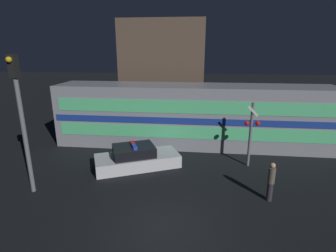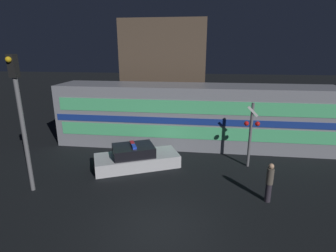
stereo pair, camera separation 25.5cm
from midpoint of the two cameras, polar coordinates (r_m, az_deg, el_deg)
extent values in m
plane|color=black|center=(9.91, -2.11, -21.42)|extent=(120.00, 120.00, 0.00)
cube|color=gray|center=(16.98, 5.09, 2.31)|extent=(17.43, 2.94, 3.90)
cube|color=#193899|center=(15.55, 4.93, 0.99)|extent=(17.08, 0.03, 0.39)
cube|color=#59D88C|center=(15.75, 4.87, -1.47)|extent=(16.56, 0.02, 0.78)
cube|color=#59D88C|center=(15.35, 5.01, 4.08)|extent=(16.56, 0.02, 0.78)
cube|color=silver|center=(14.24, -7.17, -7.51)|extent=(4.74, 3.43, 0.66)
cube|color=black|center=(13.98, -7.96, -5.37)|extent=(2.57, 2.30, 0.53)
cube|color=blue|center=(13.62, -7.82, -4.51)|extent=(0.40, 0.57, 0.12)
cube|color=red|center=(14.11, -8.21, -3.76)|extent=(0.40, 0.57, 0.12)
cylinder|color=#2D2833|center=(11.90, 20.65, -13.23)|extent=(0.24, 0.24, 0.81)
cylinder|color=#595147|center=(11.56, 21.02, -10.02)|extent=(0.29, 0.29, 0.67)
sphere|color=tan|center=(11.38, 21.25, -8.00)|extent=(0.22, 0.22, 0.22)
cylinder|color=slate|center=(14.36, 17.00, -1.92)|extent=(0.15, 0.15, 3.47)
sphere|color=red|center=(13.97, 16.24, 0.62)|extent=(0.25, 0.25, 0.25)
sphere|color=red|center=(14.07, 18.43, 0.54)|extent=(0.25, 0.25, 0.25)
cube|color=white|center=(13.92, 17.52, 3.11)|extent=(0.58, 0.03, 0.58)
cylinder|color=slate|center=(12.57, -29.17, -2.29)|extent=(0.18, 0.18, 4.99)
cube|color=black|center=(12.06, -31.14, 11.10)|extent=(0.30, 0.30, 0.90)
sphere|color=gold|center=(11.89, -31.89, 12.17)|extent=(0.23, 0.23, 0.23)
cube|color=brown|center=(22.76, -1.15, 11.55)|extent=(6.62, 5.01, 8.26)
camera|label=1|loc=(0.13, -90.48, -0.14)|focal=28.00mm
camera|label=2|loc=(0.13, 89.52, 0.14)|focal=28.00mm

